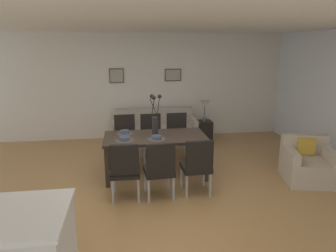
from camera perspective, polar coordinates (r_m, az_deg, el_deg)
name	(u,v)px	position (r m, az deg, el deg)	size (l,w,h in m)	color
ground_plane	(154,194)	(4.98, -2.55, -12.60)	(9.00, 9.00, 0.00)	#A87A47
back_wall_panel	(141,86)	(7.72, -5.02, 7.40)	(9.00, 0.10, 2.60)	silver
ceiling_panel	(150,21)	(4.83, -3.41, 18.94)	(9.00, 7.20, 0.08)	white
dining_table	(155,140)	(5.43, -2.39, -2.64)	(1.80, 0.91, 0.74)	#33261E
dining_chair_near_left	(125,168)	(4.65, -8.02, -7.86)	(0.45, 0.45, 0.92)	black
dining_chair_near_right	(125,136)	(6.29, -8.02, -1.77)	(0.45, 0.45, 0.92)	black
dining_chair_far_left	(160,167)	(4.64, -1.56, -7.73)	(0.47, 0.47, 0.92)	black
dining_chair_far_right	(152,134)	(6.31, -3.11, -1.58)	(0.47, 0.47, 0.92)	black
dining_chair_mid_left	(197,164)	(4.79, 5.49, -7.06)	(0.45, 0.45, 0.92)	black
dining_chair_mid_right	(178,133)	(6.38, 1.79, -1.38)	(0.45, 0.45, 0.92)	black
centerpiece_vase	(155,120)	(5.33, -2.42, 1.06)	(0.21, 0.23, 0.73)	#232326
placemat_near_left	(125,140)	(5.19, -8.12, -2.70)	(0.32, 0.32, 0.01)	#4C4742
bowl_near_left	(125,138)	(5.17, -8.14, -2.30)	(0.17, 0.17, 0.07)	#475166
placemat_near_right	(125,134)	(5.58, -8.14, -1.44)	(0.32, 0.32, 0.01)	#4C4742
bowl_near_right	(124,132)	(5.57, -8.15, -1.07)	(0.17, 0.17, 0.07)	#475166
placemat_far_left	(156,139)	(5.21, -2.17, -2.47)	(0.32, 0.32, 0.01)	#4C4742
bowl_far_left	(156,137)	(5.20, -2.18, -2.08)	(0.17, 0.17, 0.07)	#475166
sofa	(155,132)	(7.35, -2.50, -1.07)	(1.94, 0.84, 0.80)	#A89E8E
side_table	(204,131)	(7.50, 6.74, -1.00)	(0.36, 0.36, 0.52)	black
table_lamp	(205,106)	(7.35, 6.89, 3.75)	(0.22, 0.22, 0.51)	#4C4C51
armchair	(308,164)	(5.88, 24.71, -6.55)	(0.96, 0.96, 0.75)	#B7A893
framed_picture_left	(117,76)	(7.62, -9.61, 9.27)	(0.35, 0.03, 0.35)	#473828
framed_picture_center	(173,75)	(7.71, 0.94, 9.53)	(0.41, 0.03, 0.30)	#473828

